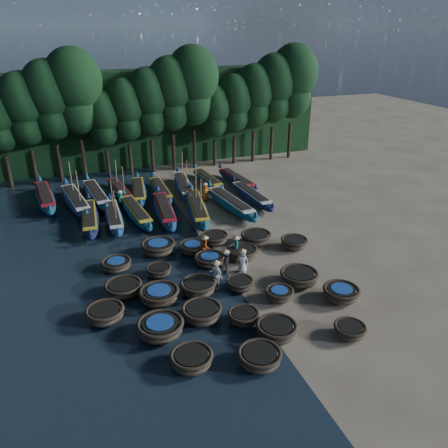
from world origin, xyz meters
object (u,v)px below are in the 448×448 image
object	(u,v)px
coracle_20	(116,264)
coracle_23	(214,238)
long_boat_16	(208,180)
fisherman_2	(205,246)
coracle_17	(210,259)
coracle_7	(243,317)
coracle_8	(279,294)
coracle_21	(158,247)
coracle_16	(159,270)
long_boat_11	(96,195)
long_boat_15	(184,186)
coracle_13	(240,284)
long_boat_8	(251,196)
coracle_5	(160,327)
fisherman_1	(236,246)
coracle_18	(242,253)
long_boat_17	(237,180)
long_boat_9	(45,197)
long_boat_12	(120,191)
coracle_22	(192,247)
long_boat_5	(164,210)
long_boat_13	(139,192)
long_boat_3	(114,217)
fisherman_6	(205,192)
long_boat_14	(161,190)
fisherman_3	(226,261)
coracle_4	(350,330)
long_boat_4	(136,212)
coracle_10	(105,314)
coracle_11	(159,295)
coracle_3	(277,330)
long_boat_6	(197,209)
fisherman_0	(242,260)
coracle_19	(294,243)
coracle_12	(198,287)
coracle_24	(256,238)
long_boat_10	(76,201)
coracle_1	(192,359)
long_boat_2	(90,218)
coracle_2	(260,357)
long_boat_7	(231,203)

from	to	relation	value
coracle_20	coracle_23	size ratio (longest dim) A/B	1.03
long_boat_16	fisherman_2	bearing A→B (deg)	-113.12
coracle_17	coracle_7	bearing A→B (deg)	-92.79
coracle_8	coracle_21	distance (m)	9.38
coracle_16	long_boat_11	distance (m)	14.62
long_boat_15	coracle_13	bearing A→B (deg)	-87.26
coracle_23	long_boat_8	distance (m)	8.75
coracle_5	fisherman_1	bearing A→B (deg)	43.16
coracle_18	long_boat_17	world-z (taller)	long_boat_17
long_boat_9	long_boat_12	size ratio (longest dim) A/B	1.16
coracle_22	long_boat_5	bearing A→B (deg)	92.93
coracle_16	long_boat_13	distance (m)	14.12
long_boat_3	long_boat_15	world-z (taller)	long_boat_15
long_boat_16	fisherman_6	distance (m)	4.43
long_boat_14	fisherman_3	size ratio (longest dim) A/B	4.36
coracle_4	long_boat_4	distance (m)	19.84
coracle_10	coracle_17	size ratio (longest dim) A/B	0.95
fisherman_1	fisherman_6	distance (m)	10.67
coracle_11	long_boat_11	distance (m)	17.34
coracle_3	coracle_7	size ratio (longest dim) A/B	1.12
coracle_22	long_boat_16	size ratio (longest dim) A/B	0.26
fisherman_3	long_boat_5	bearing A→B (deg)	-130.17
coracle_3	coracle_16	world-z (taller)	coracle_3
long_boat_6	fisherman_0	bearing A→B (deg)	-80.61
coracle_10	coracle_19	xyz separation A→B (m)	(13.32, 3.86, -0.04)
coracle_12	long_boat_16	world-z (taller)	long_boat_16
long_boat_5	fisherman_2	xyz separation A→B (m)	(0.96, -7.63, 0.27)
coracle_8	coracle_23	distance (m)	8.01
coracle_24	fisherman_6	distance (m)	9.17
coracle_8	long_boat_16	distance (m)	20.24
coracle_4	long_boat_17	bearing A→B (deg)	82.06
coracle_18	fisherman_6	world-z (taller)	fisherman_6
long_boat_5	fisherman_6	bearing A→B (deg)	32.42
long_boat_10	coracle_16	bearing A→B (deg)	-81.49
coracle_3	fisherman_3	distance (m)	6.83
coracle_20	long_boat_17	world-z (taller)	long_boat_17
coracle_1	coracle_22	size ratio (longest dim) A/B	1.28
coracle_17	coracle_22	distance (m)	2.03
long_boat_2	long_boat_15	xyz separation A→B (m)	(8.83, 4.51, 0.02)
coracle_20	long_boat_9	bearing A→B (deg)	107.12
coracle_2	fisherman_1	world-z (taller)	fisherman_1
long_boat_15	long_boat_5	bearing A→B (deg)	-113.52
long_boat_8	coracle_23	bearing A→B (deg)	-134.77
coracle_8	long_boat_9	xyz separation A→B (m)	(-12.39, 20.31, 0.19)
long_boat_7	fisherman_0	xyz separation A→B (m)	(-3.02, -9.80, 0.28)
long_boat_15	long_boat_16	distance (m)	2.99
long_boat_2	long_boat_11	xyz separation A→B (m)	(0.97, 5.02, 0.03)
coracle_7	long_boat_7	distance (m)	15.40
coracle_4	coracle_7	size ratio (longest dim) A/B	0.99
coracle_18	long_boat_14	world-z (taller)	long_boat_14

